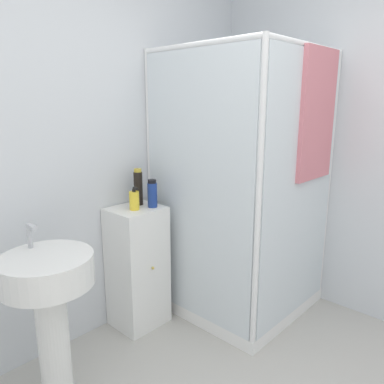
# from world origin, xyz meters

# --- Properties ---
(wall_back) EXTENTS (6.40, 0.06, 2.50)m
(wall_back) POSITION_xyz_m (0.00, 1.70, 1.25)
(wall_back) COLOR silver
(wall_back) RESTS_ON ground_plane
(shower_enclosure) EXTENTS (0.98, 1.01, 1.91)m
(shower_enclosure) POSITION_xyz_m (1.13, 1.08, 0.51)
(shower_enclosure) COLOR white
(shower_enclosure) RESTS_ON ground_plane
(vanity_cabinet) EXTENTS (0.35, 0.33, 0.86)m
(vanity_cabinet) POSITION_xyz_m (0.45, 1.51, 0.43)
(vanity_cabinet) COLOR white
(vanity_cabinet) RESTS_ON ground_plane
(sink) EXTENTS (0.46, 0.46, 0.96)m
(sink) POSITION_xyz_m (-0.31, 1.25, 0.61)
(sink) COLOR white
(sink) RESTS_ON ground_plane
(soap_dispenser) EXTENTS (0.07, 0.07, 0.15)m
(soap_dispenser) POSITION_xyz_m (0.42, 1.48, 0.93)
(soap_dispenser) COLOR yellow
(soap_dispenser) RESTS_ON vanity_cabinet
(shampoo_bottle_tall_black) EXTENTS (0.06, 0.06, 0.25)m
(shampoo_bottle_tall_black) POSITION_xyz_m (0.52, 1.56, 0.99)
(shampoo_bottle_tall_black) COLOR black
(shampoo_bottle_tall_black) RESTS_ON vanity_cabinet
(shampoo_bottle_blue) EXTENTS (0.07, 0.07, 0.19)m
(shampoo_bottle_blue) POSITION_xyz_m (0.54, 1.44, 0.95)
(shampoo_bottle_blue) COLOR navy
(shampoo_bottle_blue) RESTS_ON vanity_cabinet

